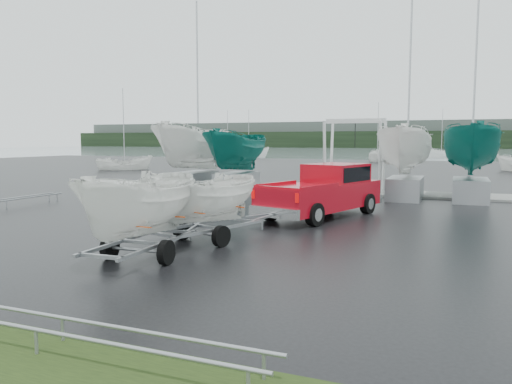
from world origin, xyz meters
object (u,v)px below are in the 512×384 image
object	(u,v)px
trailer_hitched	(205,158)
trailer_parked	(139,150)
pickup_truck	(326,189)
boat_hoist	(355,145)

from	to	relation	value
trailer_hitched	trailer_parked	distance (m)	2.59
pickup_truck	trailer_hitched	size ratio (longest dim) A/B	1.42
boat_hoist	trailer_hitched	bearing A→B (deg)	-95.19
trailer_hitched	boat_hoist	world-z (taller)	trailer_hitched
trailer_hitched	trailer_parked	xyz separation A→B (m)	(-0.44, -2.54, 0.26)
trailer_parked	boat_hoist	distance (m)	17.72
pickup_truck	trailer_parked	xyz separation A→B (m)	(-2.43, -8.77, 1.67)
pickup_truck	boat_hoist	xyz separation A→B (m)	(-0.61, 8.86, 1.62)
trailer_parked	boat_hoist	bearing A→B (deg)	81.98
trailer_hitched	trailer_parked	world-z (taller)	trailer_parked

